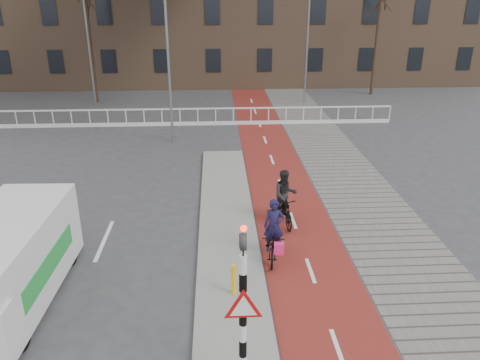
{
  "coord_description": "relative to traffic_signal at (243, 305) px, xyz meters",
  "views": [
    {
      "loc": [
        -1.02,
        -8.77,
        7.14
      ],
      "look_at": [
        -0.27,
        5.0,
        1.5
      ],
      "focal_mm": 35.0,
      "sensor_mm": 36.0,
      "label": 1
    }
  ],
  "objects": [
    {
      "name": "ground",
      "position": [
        0.6,
        2.02,
        -1.99
      ],
      "size": [
        120.0,
        120.0,
        0.0
      ],
      "primitive_type": "plane",
      "color": "#38383A",
      "rests_on": "ground"
    },
    {
      "name": "bike_lane",
      "position": [
        2.1,
        12.02,
        -1.98
      ],
      "size": [
        2.5,
        60.0,
        0.01
      ],
      "primitive_type": "cube",
      "color": "maroon",
      "rests_on": "ground"
    },
    {
      "name": "sidewalk",
      "position": [
        4.9,
        12.02,
        -1.98
      ],
      "size": [
        3.0,
        60.0,
        0.01
      ],
      "primitive_type": "cube",
      "color": "slate",
      "rests_on": "ground"
    },
    {
      "name": "curb_island",
      "position": [
        -0.1,
        6.02,
        -1.93
      ],
      "size": [
        1.8,
        16.0,
        0.12
      ],
      "primitive_type": "cube",
      "color": "gray",
      "rests_on": "ground"
    },
    {
      "name": "traffic_signal",
      "position": [
        0.0,
        0.0,
        0.0
      ],
      "size": [
        0.8,
        0.8,
        3.68
      ],
      "color": "black",
      "rests_on": "curb_island"
    },
    {
      "name": "bollard",
      "position": [
        -0.05,
        2.93,
        -1.46
      ],
      "size": [
        0.12,
        0.12,
        0.81
      ],
      "primitive_type": "cylinder",
      "color": "yellow",
      "rests_on": "curb_island"
    },
    {
      "name": "cyclist_near",
      "position": [
        1.15,
        4.71,
        -1.37
      ],
      "size": [
        0.85,
        1.79,
        1.81
      ],
      "rotation": [
        0.0,
        0.0,
        -0.15
      ],
      "color": "black",
      "rests_on": "bike_lane"
    },
    {
      "name": "cyclist_far",
      "position": [
        1.76,
        6.8,
        -1.21
      ],
      "size": [
        0.86,
        1.77,
        1.86
      ],
      "rotation": [
        0.0,
        0.0,
        0.13
      ],
      "color": "black",
      "rests_on": "bike_lane"
    },
    {
      "name": "van",
      "position": [
        -5.45,
        3.09,
        -0.88
      ],
      "size": [
        2.13,
        4.98,
        2.12
      ],
      "rotation": [
        0.0,
        0.0,
        -0.03
      ],
      "color": "silver",
      "rests_on": "ground"
    },
    {
      "name": "railing",
      "position": [
        -4.4,
        19.02,
        -1.68
      ],
      "size": [
        28.0,
        0.1,
        0.99
      ],
      "color": "silver",
      "rests_on": "ground"
    },
    {
      "name": "tree_mid",
      "position": [
        -8.48,
        25.42,
        2.03
      ],
      "size": [
        0.22,
        0.22,
        8.03
      ],
      "primitive_type": "cylinder",
      "color": "black",
      "rests_on": "ground"
    },
    {
      "name": "tree_right",
      "position": [
        11.02,
        26.78,
        2.03
      ],
      "size": [
        0.22,
        0.22,
        8.04
      ],
      "primitive_type": "cylinder",
      "color": "black",
      "rests_on": "ground"
    },
    {
      "name": "streetlight_near",
      "position": [
        -2.58,
        15.94,
        2.2
      ],
      "size": [
        0.12,
        0.12,
        8.38
      ],
      "primitive_type": "cylinder",
      "color": "slate",
      "rests_on": "ground"
    },
    {
      "name": "streetlight_left",
      "position": [
        -8.32,
        24.31,
        1.83
      ],
      "size": [
        0.12,
        0.12,
        7.65
      ],
      "primitive_type": "cylinder",
      "color": "slate",
      "rests_on": "ground"
    },
    {
      "name": "streetlight_right",
      "position": [
        5.63,
        24.31,
        1.55
      ],
      "size": [
        0.12,
        0.12,
        7.08
      ],
      "primitive_type": "cylinder",
      "color": "slate",
      "rests_on": "ground"
    }
  ]
}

